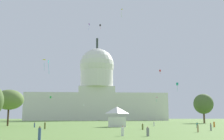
{
  "coord_description": "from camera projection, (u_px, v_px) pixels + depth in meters",
  "views": [
    {
      "loc": [
        -5.0,
        -30.54,
        2.92
      ],
      "look_at": [
        1.78,
        71.47,
        20.05
      ],
      "focal_mm": 44.93,
      "sensor_mm": 36.0,
      "label": 1
    }
  ],
  "objects": [
    {
      "name": "capitol_building",
      "position": [
        97.0,
        92.0,
        228.77
      ],
      "size": [
        113.38,
        28.31,
        68.36
      ],
      "color": "silver",
      "rests_on": "ground_plane"
    },
    {
      "name": "event_tent",
      "position": [
        117.0,
        117.0,
        82.83
      ],
      "size": [
        5.22,
        5.51,
        5.92
      ],
      "rotation": [
        0.0,
        0.0,
        -0.01
      ],
      "color": "white",
      "rests_on": "ground_plane"
    },
    {
      "name": "tree_east_mid",
      "position": [
        203.0,
        104.0,
        130.62
      ],
      "size": [
        12.66,
        12.69,
        13.58
      ],
      "color": "brown",
      "rests_on": "ground_plane"
    },
    {
      "name": "tree_west_mid",
      "position": [
        9.0,
        100.0,
        93.34
      ],
      "size": [
        10.27,
        9.07,
        11.93
      ],
      "color": "#42301E",
      "rests_on": "ground_plane"
    },
    {
      "name": "person_white_edge_west",
      "position": [
        123.0,
        131.0,
        43.33
      ],
      "size": [
        0.56,
        0.56,
        1.57
      ],
      "rotation": [
        0.0,
        0.0,
        2.92
      ],
      "color": "silver",
      "rests_on": "ground_plane"
    },
    {
      "name": "person_olive_front_center",
      "position": [
        45.0,
        126.0,
        67.24
      ],
      "size": [
        0.57,
        0.57,
        1.78
      ],
      "rotation": [
        0.0,
        0.0,
        0.82
      ],
      "color": "olive",
      "rests_on": "ground_plane"
    },
    {
      "name": "person_olive_mid_right",
      "position": [
        143.0,
        127.0,
        64.24
      ],
      "size": [
        0.54,
        0.54,
        1.47
      ],
      "rotation": [
        0.0,
        0.0,
        3.74
      ],
      "color": "olive",
      "rests_on": "ground_plane"
    },
    {
      "name": "person_tan_back_left",
      "position": [
        198.0,
        129.0,
        53.73
      ],
      "size": [
        0.37,
        0.37,
        1.53
      ],
      "rotation": [
        0.0,
        0.0,
        4.59
      ],
      "color": "tan",
      "rests_on": "ground_plane"
    },
    {
      "name": "person_denim_lawn_far_right",
      "position": [
        40.0,
        134.0,
        35.37
      ],
      "size": [
        0.53,
        0.53,
        1.75
      ],
      "rotation": [
        0.0,
        0.0,
        4.01
      ],
      "color": "#3D5684",
      "rests_on": "ground_plane"
    },
    {
      "name": "person_white_back_right",
      "position": [
        154.0,
        124.0,
        88.75
      ],
      "size": [
        0.47,
        0.47,
        1.52
      ],
      "rotation": [
        0.0,
        0.0,
        2.9
      ],
      "color": "silver",
      "rests_on": "ground_plane"
    },
    {
      "name": "person_grey_front_left",
      "position": [
        211.0,
        127.0,
        59.6
      ],
      "size": [
        0.44,
        0.44,
        1.66
      ],
      "rotation": [
        0.0,
        0.0,
        2.08
      ],
      "color": "gray",
      "rests_on": "ground_plane"
    },
    {
      "name": "person_denim_near_tree_east",
      "position": [
        35.0,
        125.0,
        77.51
      ],
      "size": [
        0.43,
        0.43,
        1.51
      ],
      "rotation": [
        0.0,
        0.0,
        2.69
      ],
      "color": "#3D5684",
      "rests_on": "ground_plane"
    },
    {
      "name": "person_orange_back_center",
      "position": [
        214.0,
        125.0,
        79.82
      ],
      "size": [
        0.49,
        0.49,
        1.69
      ],
      "rotation": [
        0.0,
        0.0,
        1.52
      ],
      "color": "orange",
      "rests_on": "ground_plane"
    },
    {
      "name": "person_teal_mid_left",
      "position": [
        197.0,
        125.0,
        76.08
      ],
      "size": [
        0.51,
        0.51,
        1.46
      ],
      "rotation": [
        0.0,
        0.0,
        3.29
      ],
      "color": "#1E757A",
      "rests_on": "ground_plane"
    },
    {
      "name": "person_grey_lawn_far_left",
      "position": [
        148.0,
        132.0,
        42.65
      ],
      "size": [
        0.46,
        0.46,
        1.47
      ],
      "rotation": [
        0.0,
        0.0,
        3.09
      ],
      "color": "gray",
      "rests_on": "ground_plane"
    },
    {
      "name": "kite_yellow_mid",
      "position": [
        45.0,
        62.0,
        110.56
      ],
      "size": [
        1.36,
        1.26,
        3.81
      ],
      "rotation": [
        0.0,
        0.0,
        2.71
      ],
      "color": "yellow"
    },
    {
      "name": "kite_pink_mid",
      "position": [
        151.0,
        89.0,
        182.44
      ],
      "size": [
        1.34,
        1.84,
        2.49
      ],
      "rotation": [
        0.0,
        0.0,
        1.89
      ],
      "color": "pink"
    },
    {
      "name": "kite_green_low",
      "position": [
        51.0,
        97.0,
        133.37
      ],
      "size": [
        0.88,
        0.66,
        1.15
      ],
      "rotation": [
        0.0,
        0.0,
        3.1
      ],
      "color": "green"
    },
    {
      "name": "kite_black_high",
      "position": [
        100.0,
        25.0,
        173.44
      ],
      "size": [
        1.16,
        1.1,
        3.08
      ],
      "rotation": [
        0.0,
        0.0,
        1.32
      ],
      "color": "black"
    },
    {
      "name": "kite_lime_low",
      "position": [
        117.0,
        106.0,
        193.11
      ],
      "size": [
        1.44,
        1.63,
        0.41
      ],
      "rotation": [
        0.0,
        0.0,
        5.23
      ],
      "color": "#8CD133"
    },
    {
      "name": "kite_turquoise_mid",
      "position": [
        177.0,
        84.0,
        132.36
      ],
      "size": [
        1.02,
        1.09,
        4.33
      ],
      "rotation": [
        0.0,
        0.0,
        2.99
      ],
      "color": "teal"
    },
    {
      "name": "kite_gold_high",
      "position": [
        121.0,
        10.0,
        151.3
      ],
      "size": [
        0.94,
        1.65,
        4.44
      ],
      "rotation": [
        0.0,
        0.0,
        4.76
      ],
      "color": "gold"
    },
    {
      "name": "kite_red_mid",
      "position": [
        160.0,
        71.0,
        175.68
      ],
      "size": [
        1.12,
        1.18,
        2.56
      ],
      "rotation": [
        0.0,
        0.0,
        6.03
      ],
      "color": "red"
    },
    {
      "name": "kite_white_low",
      "position": [
        84.0,
        105.0,
        125.22
      ],
      "size": [
        0.88,
        0.84,
        0.83
      ],
      "rotation": [
        0.0,
        0.0,
        1.91
      ],
      "color": "white"
    },
    {
      "name": "kite_cyan_low",
      "position": [
        49.0,
        63.0,
        74.18
      ],
      "size": [
        0.46,
        0.9,
        3.72
      ],
      "rotation": [
        0.0,
        0.0,
        3.98
      ],
      "color": "#33BCDB"
    },
    {
      "name": "kite_magenta_low",
      "position": [
        156.0,
        98.0,
        150.4
      ],
      "size": [
        1.55,
        1.07,
        2.5
      ],
      "rotation": [
        0.0,
        0.0,
        3.53
      ],
      "color": "#D1339E"
    },
    {
      "name": "kite_violet_high",
      "position": [
        89.0,
        25.0,
        165.2
      ],
      "size": [
        0.75,
        0.76,
        4.16
      ],
      "rotation": [
        0.0,
        0.0,
        4.41
      ],
      "color": "purple"
    }
  ]
}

